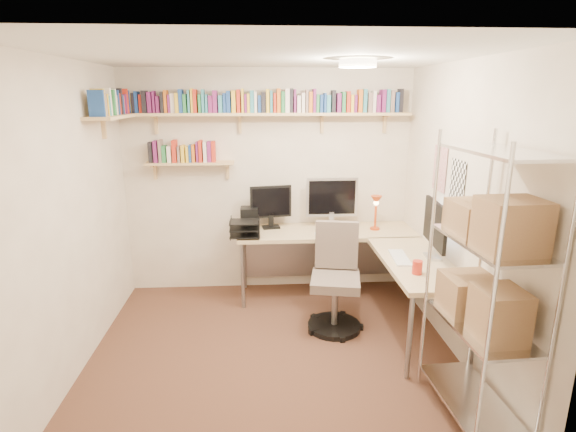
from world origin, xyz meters
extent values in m
plane|color=#4E3021|center=(0.00, 0.00, 0.00)|extent=(3.20, 3.20, 0.00)
cube|color=beige|center=(0.00, 1.50, 1.25)|extent=(3.20, 0.04, 2.50)
cube|color=beige|center=(-1.60, 0.00, 1.25)|extent=(0.04, 3.00, 2.50)
cube|color=beige|center=(1.60, 0.00, 1.25)|extent=(0.04, 3.00, 2.50)
cube|color=beige|center=(0.00, -1.50, 1.25)|extent=(3.20, 0.04, 2.50)
cube|color=white|center=(0.00, 0.00, 2.50)|extent=(3.20, 3.00, 0.04)
cube|color=silver|center=(1.59, 0.55, 1.55)|extent=(0.01, 0.30, 0.42)
cube|color=white|center=(1.59, 0.15, 1.50)|extent=(0.01, 0.28, 0.38)
cylinder|color=#FFEAC6|center=(0.70, 0.20, 2.46)|extent=(0.30, 0.30, 0.06)
cube|color=#DBB27C|center=(0.00, 1.38, 2.02)|extent=(3.05, 0.25, 0.03)
cube|color=#DBB27C|center=(-1.48, 0.95, 2.02)|extent=(0.25, 1.00, 0.03)
cube|color=#DBB27C|center=(-0.85, 1.40, 1.50)|extent=(0.95, 0.20, 0.02)
cube|color=#DBB27C|center=(-1.20, 1.44, 1.95)|extent=(0.03, 0.20, 0.20)
cube|color=#DBB27C|center=(-0.30, 1.44, 1.95)|extent=(0.03, 0.20, 0.20)
cube|color=#DBB27C|center=(0.60, 1.44, 1.95)|extent=(0.03, 0.20, 0.20)
cube|color=#DBB27C|center=(1.30, 1.44, 1.95)|extent=(0.03, 0.20, 0.20)
cube|color=black|center=(-1.47, 1.38, 2.12)|extent=(0.03, 0.11, 0.17)
cube|color=gold|center=(-1.42, 1.38, 2.13)|extent=(0.04, 0.12, 0.20)
cube|color=black|center=(-1.38, 1.38, 2.14)|extent=(0.02, 0.15, 0.20)
cube|color=navy|center=(-1.35, 1.38, 2.14)|extent=(0.03, 0.15, 0.22)
cube|color=red|center=(-1.31, 1.38, 2.13)|extent=(0.03, 0.12, 0.18)
cube|color=black|center=(-1.27, 1.38, 2.15)|extent=(0.04, 0.15, 0.23)
cube|color=#711E5F|center=(-1.22, 1.38, 2.14)|extent=(0.04, 0.12, 0.21)
cube|color=#711E5F|center=(-1.18, 1.38, 2.15)|extent=(0.02, 0.12, 0.22)
cube|color=#711E5F|center=(-1.14, 1.38, 2.12)|extent=(0.04, 0.12, 0.17)
cube|color=black|center=(-1.09, 1.38, 2.14)|extent=(0.03, 0.15, 0.21)
cube|color=#D26418|center=(-1.06, 1.38, 2.15)|extent=(0.03, 0.14, 0.23)
cube|color=#711E5F|center=(-1.02, 1.38, 2.13)|extent=(0.02, 0.13, 0.18)
cube|color=silver|center=(-0.99, 1.38, 2.13)|extent=(0.04, 0.11, 0.20)
cube|color=gold|center=(-0.94, 1.38, 2.14)|extent=(0.03, 0.15, 0.20)
cube|color=navy|center=(-0.90, 1.38, 2.15)|extent=(0.04, 0.15, 0.24)
cube|color=#297B3F|center=(-0.86, 1.38, 2.13)|extent=(0.03, 0.15, 0.19)
cube|color=teal|center=(-0.82, 1.38, 2.15)|extent=(0.02, 0.13, 0.23)
cube|color=gold|center=(-0.79, 1.38, 2.16)|extent=(0.02, 0.13, 0.25)
cube|color=red|center=(-0.75, 1.38, 2.15)|extent=(0.03, 0.14, 0.24)
cube|color=#297B3F|center=(-0.71, 1.38, 2.13)|extent=(0.03, 0.12, 0.19)
cube|color=teal|center=(-0.67, 1.38, 2.15)|extent=(0.03, 0.12, 0.24)
cube|color=teal|center=(-0.64, 1.38, 2.13)|extent=(0.02, 0.13, 0.19)
cube|color=#711E5F|center=(-0.60, 1.38, 2.12)|extent=(0.04, 0.13, 0.17)
cube|color=#711E5F|center=(-0.55, 1.38, 2.15)|extent=(0.04, 0.15, 0.23)
cube|color=teal|center=(-0.49, 1.38, 2.12)|extent=(0.04, 0.11, 0.18)
cube|color=navy|center=(-0.45, 1.38, 2.13)|extent=(0.03, 0.13, 0.20)
cube|color=navy|center=(-0.41, 1.38, 2.15)|extent=(0.04, 0.14, 0.22)
cube|color=gold|center=(-0.35, 1.38, 2.15)|extent=(0.04, 0.13, 0.23)
cube|color=red|center=(-0.30, 1.38, 2.15)|extent=(0.03, 0.14, 0.24)
cube|color=gold|center=(-0.26, 1.38, 2.16)|extent=(0.02, 0.13, 0.25)
cube|color=#711E5F|center=(-0.23, 1.38, 2.13)|extent=(0.02, 0.12, 0.19)
cube|color=gold|center=(-0.20, 1.38, 2.13)|extent=(0.03, 0.12, 0.19)
cube|color=teal|center=(-0.16, 1.38, 2.15)|extent=(0.04, 0.14, 0.23)
cube|color=silver|center=(-0.13, 1.38, 2.14)|extent=(0.03, 0.14, 0.21)
cube|color=navy|center=(-0.08, 1.38, 2.12)|extent=(0.03, 0.11, 0.18)
cube|color=black|center=(-0.04, 1.38, 2.14)|extent=(0.04, 0.14, 0.21)
cube|color=gold|center=(0.00, 1.38, 2.16)|extent=(0.03, 0.13, 0.24)
cube|color=teal|center=(0.04, 1.38, 2.15)|extent=(0.02, 0.11, 0.23)
cube|color=red|center=(0.08, 1.38, 2.14)|extent=(0.03, 0.13, 0.20)
cube|color=#D26418|center=(0.12, 1.38, 2.16)|extent=(0.04, 0.15, 0.25)
cube|color=#297B3F|center=(0.16, 1.38, 2.14)|extent=(0.04, 0.11, 0.22)
cube|color=silver|center=(0.21, 1.38, 2.16)|extent=(0.04, 0.14, 0.25)
cube|color=black|center=(0.25, 1.38, 2.16)|extent=(0.03, 0.13, 0.25)
cube|color=#711E5F|center=(0.29, 1.38, 2.15)|extent=(0.02, 0.12, 0.24)
cube|color=silver|center=(0.33, 1.38, 2.12)|extent=(0.04, 0.14, 0.18)
cube|color=silver|center=(0.38, 1.38, 2.14)|extent=(0.03, 0.14, 0.20)
cube|color=#7F655C|center=(0.42, 1.38, 2.15)|extent=(0.03, 0.11, 0.24)
cube|color=#D26418|center=(0.46, 1.38, 2.14)|extent=(0.04, 0.12, 0.21)
cube|color=#711E5F|center=(0.50, 1.38, 2.16)|extent=(0.03, 0.13, 0.24)
cube|color=#297B3F|center=(0.53, 1.38, 2.13)|extent=(0.03, 0.15, 0.19)
cube|color=navy|center=(0.57, 1.38, 2.13)|extent=(0.03, 0.11, 0.19)
cube|color=navy|center=(0.61, 1.38, 2.14)|extent=(0.02, 0.14, 0.20)
cube|color=teal|center=(0.65, 1.38, 2.13)|extent=(0.04, 0.12, 0.18)
cube|color=black|center=(0.70, 1.38, 2.15)|extent=(0.04, 0.11, 0.23)
cube|color=#711E5F|center=(0.76, 1.38, 2.14)|extent=(0.04, 0.14, 0.20)
cube|color=#297B3F|center=(0.81, 1.38, 2.14)|extent=(0.04, 0.14, 0.21)
cube|color=red|center=(0.86, 1.38, 2.14)|extent=(0.04, 0.13, 0.22)
cube|color=gold|center=(0.90, 1.38, 2.13)|extent=(0.03, 0.14, 0.18)
cube|color=#711E5F|center=(0.94, 1.38, 2.13)|extent=(0.03, 0.11, 0.18)
cube|color=#D26418|center=(0.99, 1.38, 2.15)|extent=(0.04, 0.13, 0.24)
cube|color=teal|center=(1.04, 1.38, 2.16)|extent=(0.04, 0.11, 0.24)
cube|color=#7F655C|center=(1.09, 1.38, 2.14)|extent=(0.04, 0.13, 0.20)
cube|color=silver|center=(1.14, 1.38, 2.15)|extent=(0.03, 0.12, 0.22)
cube|color=#711E5F|center=(1.18, 1.38, 2.13)|extent=(0.04, 0.14, 0.18)
cube|color=#711E5F|center=(1.23, 1.38, 2.15)|extent=(0.04, 0.15, 0.24)
cube|color=teal|center=(1.29, 1.38, 2.16)|extent=(0.04, 0.12, 0.24)
cube|color=#7F655C|center=(1.33, 1.38, 2.15)|extent=(0.04, 0.13, 0.23)
cube|color=navy|center=(1.38, 1.38, 2.14)|extent=(0.03, 0.13, 0.21)
cube|color=black|center=(1.43, 1.38, 2.16)|extent=(0.04, 0.11, 0.25)
cube|color=navy|center=(-1.48, 0.52, 2.15)|extent=(0.13, 0.03, 0.22)
cube|color=gold|center=(-1.48, 0.56, 2.15)|extent=(0.11, 0.03, 0.23)
cube|color=#7F655C|center=(-1.48, 0.61, 2.14)|extent=(0.11, 0.04, 0.20)
cube|color=gold|center=(-1.48, 0.65, 2.13)|extent=(0.12, 0.03, 0.19)
cube|color=teal|center=(-1.48, 0.69, 2.12)|extent=(0.12, 0.04, 0.18)
cube|color=silver|center=(-1.48, 0.74, 2.16)|extent=(0.11, 0.04, 0.25)
cube|color=#297B3F|center=(-1.48, 0.80, 2.15)|extent=(0.15, 0.04, 0.23)
cube|color=silver|center=(-1.48, 0.84, 2.15)|extent=(0.15, 0.03, 0.24)
cube|color=navy|center=(-1.48, 0.87, 2.15)|extent=(0.13, 0.02, 0.23)
cube|color=#7F655C|center=(-1.48, 0.91, 2.13)|extent=(0.12, 0.03, 0.18)
cube|color=navy|center=(-1.48, 0.95, 2.15)|extent=(0.13, 0.03, 0.23)
cube|color=red|center=(-1.48, 1.00, 2.13)|extent=(0.13, 0.03, 0.20)
cube|color=black|center=(-1.48, 1.04, 2.16)|extent=(0.14, 0.04, 0.24)
cube|color=navy|center=(-1.48, 1.09, 2.13)|extent=(0.13, 0.04, 0.18)
cube|color=red|center=(-1.48, 1.14, 2.12)|extent=(0.12, 0.03, 0.18)
cube|color=#711E5F|center=(-1.48, 1.17, 2.13)|extent=(0.14, 0.03, 0.19)
cube|color=red|center=(-1.48, 1.22, 2.14)|extent=(0.14, 0.04, 0.20)
cube|color=red|center=(-1.48, 1.25, 2.16)|extent=(0.13, 0.03, 0.24)
cube|color=navy|center=(-1.48, 1.29, 2.15)|extent=(0.14, 0.02, 0.23)
cube|color=silver|center=(-1.48, 1.33, 2.13)|extent=(0.13, 0.04, 0.20)
cube|color=black|center=(-1.26, 1.40, 1.62)|extent=(0.04, 0.11, 0.22)
cube|color=#711E5F|center=(-1.20, 1.40, 1.63)|extent=(0.04, 0.15, 0.23)
cube|color=#7F655C|center=(-1.15, 1.40, 1.63)|extent=(0.03, 0.14, 0.24)
cube|color=#297B3F|center=(-1.12, 1.40, 1.60)|extent=(0.04, 0.13, 0.18)
cube|color=silver|center=(-1.06, 1.40, 1.60)|extent=(0.04, 0.14, 0.17)
cube|color=red|center=(-1.00, 1.40, 1.63)|extent=(0.04, 0.15, 0.24)
cube|color=#7F655C|center=(-0.96, 1.40, 1.60)|extent=(0.03, 0.15, 0.17)
cube|color=gold|center=(-0.92, 1.40, 1.60)|extent=(0.04, 0.14, 0.18)
cube|color=gold|center=(-0.87, 1.40, 1.60)|extent=(0.03, 0.13, 0.17)
cube|color=navy|center=(-0.84, 1.40, 1.61)|extent=(0.03, 0.13, 0.19)
cube|color=#D26418|center=(-0.80, 1.40, 1.61)|extent=(0.03, 0.11, 0.19)
cube|color=#711E5F|center=(-0.76, 1.40, 1.62)|extent=(0.02, 0.12, 0.22)
cube|color=red|center=(-0.73, 1.40, 1.63)|extent=(0.03, 0.14, 0.23)
cube|color=silver|center=(-0.68, 1.40, 1.62)|extent=(0.03, 0.15, 0.22)
cube|color=#711E5F|center=(-0.63, 1.40, 1.62)|extent=(0.04, 0.11, 0.22)
cube|color=red|center=(-0.59, 1.40, 1.62)|extent=(0.04, 0.12, 0.22)
cube|color=tan|center=(0.65, 1.18, 0.75)|extent=(1.99, 0.63, 0.04)
cube|color=tan|center=(1.33, 0.21, 0.75)|extent=(0.63, 1.36, 0.04)
cylinder|color=gray|center=(-0.29, 0.92, 0.37)|extent=(0.04, 0.04, 0.73)
cylinder|color=gray|center=(-0.29, 1.44, 0.37)|extent=(0.04, 0.04, 0.73)
cylinder|color=gray|center=(1.59, 1.44, 0.37)|extent=(0.04, 0.04, 0.73)
cylinder|color=gray|center=(1.07, -0.42, 0.37)|extent=(0.04, 0.04, 0.73)
cylinder|color=gray|center=(1.59, -0.42, 0.37)|extent=(0.04, 0.04, 0.73)
cube|color=gray|center=(0.65, 1.45, 0.42)|extent=(1.88, 0.02, 0.57)
cube|color=silver|center=(0.70, 1.31, 1.12)|extent=(0.57, 0.03, 0.44)
cube|color=black|center=(0.70, 1.28, 1.12)|extent=(0.52, 0.00, 0.38)
cube|color=black|center=(0.02, 1.31, 1.08)|extent=(0.46, 0.03, 0.36)
cube|color=black|center=(1.48, 0.26, 1.10)|extent=(0.03, 0.61, 0.40)
cube|color=silver|center=(1.45, 0.26, 1.10)|extent=(0.00, 0.55, 0.34)
cube|color=white|center=(0.70, 0.99, 0.78)|extent=(0.44, 0.14, 0.02)
cube|color=white|center=(1.17, 0.26, 0.78)|extent=(0.14, 0.42, 0.02)
cylinder|color=#C13F10|center=(1.17, 1.18, 0.78)|extent=(0.10, 0.10, 0.02)
cylinder|color=#C13F10|center=(1.17, 1.18, 0.94)|extent=(0.03, 0.03, 0.29)
cone|color=#C13F10|center=(1.17, 1.18, 1.11)|extent=(0.13, 0.13, 0.09)
sphere|color=#FFBF72|center=(1.17, 1.18, 1.08)|extent=(0.06, 0.06, 0.06)
cube|color=black|center=(-0.22, 1.26, 0.90)|extent=(0.19, 0.19, 0.25)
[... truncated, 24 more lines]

